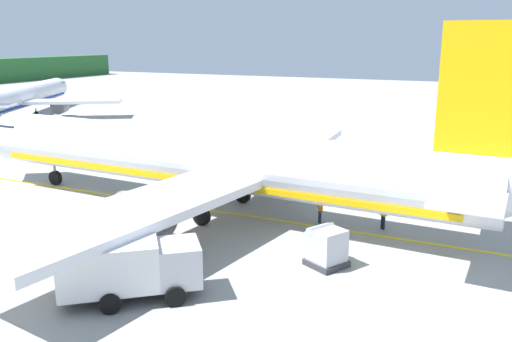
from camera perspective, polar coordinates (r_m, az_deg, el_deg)
The scene contains 10 objects.
airliner_foreground at distance 34.65m, azimuth -4.86°, elevation 1.08°, with size 34.67×41.70×11.90m.
airliner_mid_apron at distance 85.06m, azimuth -23.66°, elevation 7.19°, with size 32.49×27.43×9.98m.
service_truck_baggage at distance 24.01m, azimuth -13.31°, elevation -9.91°, with size 5.45×6.00×2.66m.
service_truck_catering at distance 47.56m, azimuth 24.87°, elevation 0.88°, with size 6.23×3.00×2.40m.
cargo_container_near at distance 27.11m, azimuth 7.51°, elevation -8.05°, with size 2.32×2.32×2.04m.
crew_marshaller at distance 36.19m, azimuth 19.82°, elevation -2.97°, with size 0.62×0.31×1.79m.
crew_loader_left at distance 32.68m, azimuth 13.40°, elevation -4.34°, with size 0.46×0.52×1.75m.
crew_loader_right at distance 30.21m, azimuth -14.21°, elevation -5.97°, with size 0.48×0.49×1.70m.
crew_supervisor at distance 33.10m, azimuth 6.83°, elevation -3.88°, with size 0.53×0.45×1.69m.
apron_guide_line at distance 33.73m, azimuth 1.89°, elevation -5.22°, with size 0.30×60.00×0.01m, color yellow.
Camera 1 is at (-30.59, 6.06, 11.03)m, focal length 37.63 mm.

